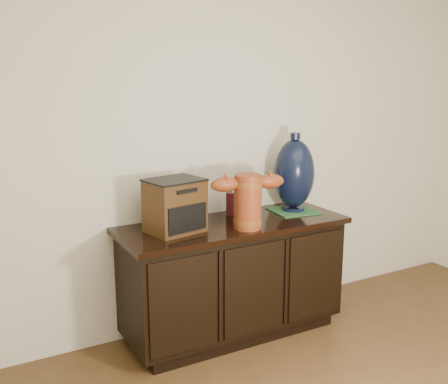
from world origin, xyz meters
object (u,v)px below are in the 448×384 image
lamp_base (294,174)px  terracotta_vessel (248,198)px  spray_can (231,202)px  sideboard (233,278)px  tv_radio (175,206)px

lamp_base → terracotta_vessel: bearing=-158.0°
spray_can → terracotta_vessel: bearing=-100.8°
sideboard → terracotta_vessel: terracotta_vessel is taller
terracotta_vessel → lamp_base: (0.48, 0.19, 0.07)m
terracotta_vessel → spray_can: terracotta_vessel is taller
terracotta_vessel → tv_radio: (-0.41, 0.15, -0.03)m
sideboard → lamp_base: (0.49, 0.04, 0.63)m
lamp_base → spray_can: lamp_base is taller
sideboard → spray_can: size_ratio=8.07×
terracotta_vessel → spray_can: size_ratio=2.59×
tv_radio → lamp_base: (0.89, 0.04, 0.10)m
sideboard → tv_radio: 0.66m
lamp_base → tv_radio: bearing=-177.3°
lamp_base → spray_can: (-0.42, 0.12, -0.17)m
sideboard → terracotta_vessel: 0.57m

